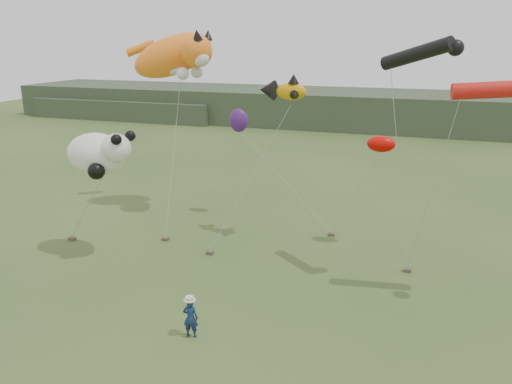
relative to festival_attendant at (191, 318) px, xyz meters
The scene contains 9 objects.
ground 2.31m from the festival_attendant, 90.65° to the left, with size 120.00×120.00×0.00m, color #385123.
headland 47.01m from the festival_attendant, 93.83° to the left, with size 90.00×13.00×4.00m.
festival_attendant is the anchor object (origin of this frame).
sandbag_anchors 7.87m from the festival_attendant, 100.19° to the left, with size 16.96×5.11×0.17m.
cat_kite 16.31m from the festival_attendant, 117.30° to the left, with size 6.25×3.78×3.56m.
fish_kite 12.00m from the festival_attendant, 87.38° to the left, with size 2.52×1.70×1.30m.
tube_kites 13.34m from the festival_attendant, 37.49° to the left, with size 6.17×3.12×2.24m.
panda_kite 9.55m from the festival_attendant, 143.25° to the left, with size 3.46×2.23×2.15m.
misc_kites 12.44m from the festival_attendant, 86.32° to the left, with size 9.25×2.96×1.43m.
Camera 1 is at (7.02, -15.93, 9.98)m, focal length 35.00 mm.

